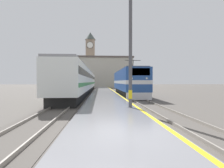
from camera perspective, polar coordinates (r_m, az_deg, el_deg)
name	(u,v)px	position (r m, az deg, el deg)	size (l,w,h in m)	color
ground_plane	(103,92)	(36.37, -2.81, -2.49)	(200.00, 200.00, 0.00)	#514C47
platform	(104,92)	(31.37, -2.64, -2.74)	(4.06, 140.00, 0.30)	slate
rail_track_near	(123,93)	(31.64, 3.71, -2.93)	(2.83, 140.00, 0.16)	#514C47
rail_track_far	(83,93)	(31.52, -9.47, -2.95)	(2.84, 140.00, 0.16)	#514C47
locomotive_train	(128,82)	(26.30, 5.25, 0.55)	(2.92, 15.36, 4.84)	black
passenger_train	(83,81)	(32.18, -9.35, 0.97)	(2.92, 38.56, 4.07)	black
catenary_mast	(132,43)	(12.38, 6.41, 13.09)	(2.40, 0.26, 8.84)	#4C4C51
clock_tower	(90,58)	(73.91, -7.09, 8.52)	(4.46, 4.46, 22.60)	gray
station_building	(93,73)	(62.03, -6.09, 3.74)	(27.11, 10.32, 10.53)	#B7B2A3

